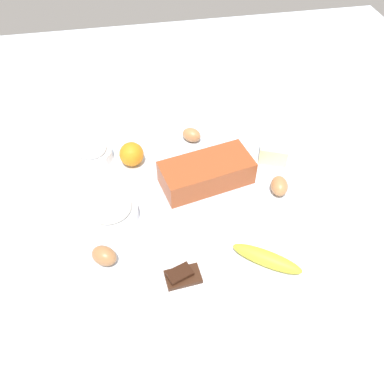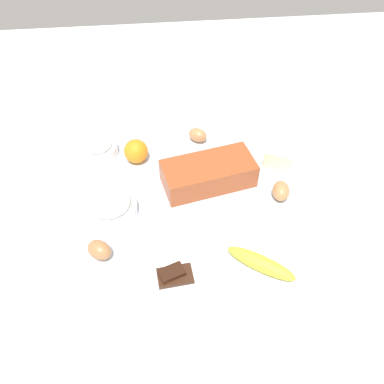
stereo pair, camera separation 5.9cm
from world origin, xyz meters
The scene contains 11 objects.
ground_plane centered at (0.00, 0.00, -0.01)m, with size 2.40×2.40×0.02m, color silver.
loaf_pan centered at (-0.06, -0.07, 0.04)m, with size 0.30×0.19×0.08m.
flour_bowl centered at (0.24, 0.03, 0.04)m, with size 0.15×0.15×0.08m.
sugar_bowl centered at (0.29, -0.24, 0.03)m, with size 0.13×0.13×0.07m.
banana centered at (-0.15, 0.25, 0.02)m, with size 0.19×0.04×0.04m, color yellow.
orange_fruit centered at (0.16, -0.20, 0.04)m, with size 0.08×0.08×0.08m, color orange.
butter_block centered at (-0.30, -0.13, 0.03)m, with size 0.09×0.06×0.06m, color #F4EDB2.
egg_near_butter centered at (-0.27, 0.01, 0.03)m, with size 0.05×0.05×0.07m, color #B87D4B.
egg_beside_bowl centered at (-0.05, -0.28, 0.02)m, with size 0.05×0.05×0.07m, color #BA7E4C.
egg_loose centered at (0.26, 0.17, 0.03)m, with size 0.05×0.05×0.07m, color #A77144.
chocolate_plate centered at (0.07, 0.26, 0.01)m, with size 0.13×0.13×0.03m.
Camera 1 is at (0.14, 0.77, 0.90)m, focal length 36.99 mm.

